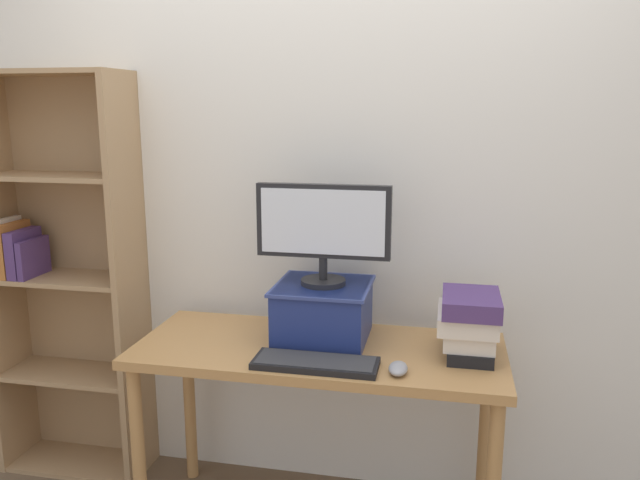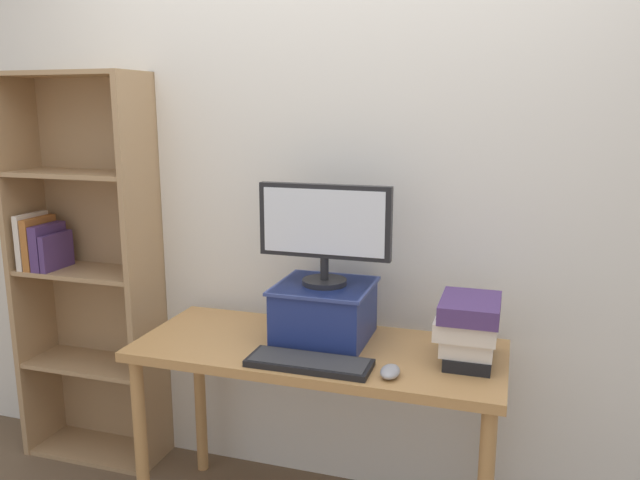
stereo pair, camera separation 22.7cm
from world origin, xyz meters
The scene contains 8 objects.
back_wall centered at (0.00, 0.40, 1.30)m, with size 7.00×0.08×2.60m.
desk centered at (0.00, 0.00, 0.67)m, with size 1.37×0.57×0.77m.
bookshelf_unit centered at (-1.21, 0.24, 0.91)m, with size 0.66×0.28×1.79m.
riser_box centered at (0.00, 0.08, 0.88)m, with size 0.36×0.35×0.22m.
computer_monitor centered at (0.00, 0.08, 1.20)m, with size 0.51×0.17×0.38m.
keyboard centered at (0.03, -0.18, 0.78)m, with size 0.43×0.16×0.02m.
computer_mouse centered at (0.31, -0.19, 0.79)m, with size 0.06×0.10×0.04m.
book_stack centered at (0.54, 0.03, 0.89)m, with size 0.21×0.28×0.23m.
Camera 1 is at (0.45, -2.15, 1.64)m, focal length 35.00 mm.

